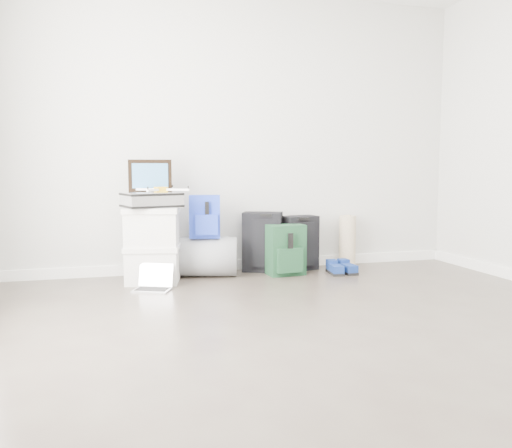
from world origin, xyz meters
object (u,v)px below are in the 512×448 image
object	(u,v)px
large_suitcase	(263,242)
laptop	(154,284)
boxes_stack	(152,245)
duffel_bag	(205,257)
briefcase	(152,200)
carry_on	(300,243)

from	to	relation	value
large_suitcase	laptop	bearing A→B (deg)	-130.39
laptop	boxes_stack	bearing A→B (deg)	110.76
boxes_stack	laptop	size ratio (longest dim) A/B	1.86
duffel_bag	laptop	bearing A→B (deg)	-124.55
briefcase	duffel_bag	xyz separation A→B (m)	(0.50, 0.16, -0.55)
boxes_stack	briefcase	size ratio (longest dim) A/B	1.44
boxes_stack	duffel_bag	bearing A→B (deg)	30.46
duffel_bag	carry_on	world-z (taller)	carry_on
duffel_bag	laptop	xyz separation A→B (m)	(-0.52, -0.45, -0.13)
carry_on	laptop	size ratio (longest dim) A/B	1.50
briefcase	duffel_bag	size ratio (longest dim) A/B	0.78
boxes_stack	briefcase	world-z (taller)	briefcase
carry_on	briefcase	bearing A→B (deg)	175.45
briefcase	carry_on	bearing A→B (deg)	-6.60
large_suitcase	carry_on	size ratio (longest dim) A/B	1.08
large_suitcase	laptop	size ratio (longest dim) A/B	1.62
carry_on	boxes_stack	bearing A→B (deg)	175.45
large_suitcase	carry_on	xyz separation A→B (m)	(0.38, -0.03, -0.02)
carry_on	laptop	bearing A→B (deg)	-174.26
briefcase	duffel_bag	distance (m)	0.76
boxes_stack	duffel_bag	distance (m)	0.54
large_suitcase	laptop	distance (m)	1.25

